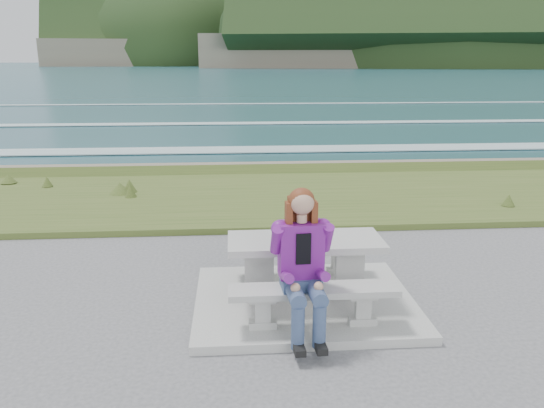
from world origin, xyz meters
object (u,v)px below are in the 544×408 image
picnic_table (305,252)px  bench_seaward (298,250)px  bench_landward (314,296)px  seated_woman (304,284)px

picnic_table → bench_seaward: 0.74m
picnic_table → bench_seaward: size_ratio=1.00×
picnic_table → bench_landward: picnic_table is taller
bench_seaward → bench_landward: bearing=-90.0°
picnic_table → seated_woman: 0.86m
picnic_table → bench_landward: size_ratio=1.00×
bench_seaward → seated_woman: (-0.13, -1.54, 0.21)m
bench_seaward → seated_woman: 1.56m
bench_landward → bench_seaward: size_ratio=1.00×
bench_landward → bench_seaward: same height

